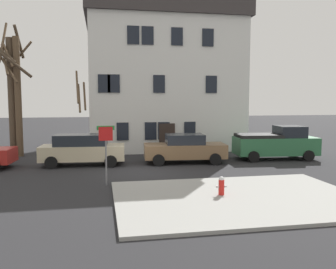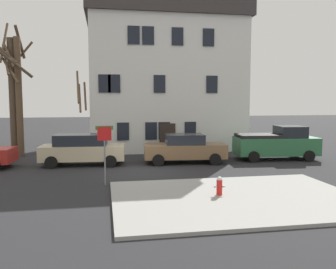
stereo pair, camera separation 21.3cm
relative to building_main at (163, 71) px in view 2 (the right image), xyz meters
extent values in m
plane|color=#262628|center=(-2.85, -10.06, -5.98)|extent=(120.00, 120.00, 0.00)
cube|color=#999993|center=(0.17, -16.09, -5.92)|extent=(9.26, 6.46, 0.12)
cube|color=white|center=(0.00, 0.00, -1.18)|extent=(11.23, 8.59, 9.60)
cube|color=#383333|center=(0.00, 0.00, 4.71)|extent=(11.73, 9.09, 2.18)
cube|color=#2D231E|center=(-0.39, -4.34, -4.93)|extent=(1.10, 0.12, 2.10)
cube|color=black|center=(-3.44, -4.33, -4.38)|extent=(0.80, 0.08, 1.20)
cube|color=black|center=(-1.53, -4.33, -4.38)|extent=(0.80, 0.08, 1.20)
cube|color=black|center=(-0.61, -4.33, -4.38)|extent=(0.80, 0.08, 1.20)
cube|color=black|center=(1.24, -4.33, -4.38)|extent=(0.80, 0.08, 1.20)
cube|color=black|center=(-4.61, -4.33, -1.18)|extent=(0.80, 0.08, 1.20)
cube|color=black|center=(-3.99, -4.33, -1.18)|extent=(0.80, 0.08, 1.20)
cube|color=black|center=(-0.93, -4.33, -1.18)|extent=(0.80, 0.08, 1.20)
cube|color=black|center=(2.77, -4.33, -1.18)|extent=(0.80, 0.08, 1.20)
cube|color=black|center=(-2.66, -4.33, 2.02)|extent=(0.80, 0.08, 1.20)
cube|color=black|center=(-1.70, -4.33, 2.02)|extent=(0.80, 0.08, 1.20)
cube|color=black|center=(0.31, -4.33, 2.02)|extent=(0.80, 0.08, 1.20)
cube|color=black|center=(2.49, -4.33, 2.02)|extent=(0.80, 0.08, 1.20)
cylinder|color=#4C3D2D|center=(-10.59, -3.32, -2.10)|extent=(0.54, 0.54, 7.76)
cylinder|color=#4C3D2D|center=(-10.21, -4.31, 0.05)|extent=(2.15, 0.98, 1.82)
cylinder|color=#4C3D2D|center=(-10.02, -3.44, 1.50)|extent=(0.45, 1.34, 2.02)
cylinder|color=#4C3D2D|center=(-10.82, -4.04, 0.73)|extent=(1.61, 0.67, 1.44)
cylinder|color=#4C3D2D|center=(-11.12, -2.63, 1.13)|extent=(1.58, 1.27, 1.20)
cylinder|color=brown|center=(-10.17, -3.63, -2.08)|extent=(0.43, 0.43, 7.80)
cylinder|color=brown|center=(-10.05, -2.89, 0.75)|extent=(1.60, 0.40, 1.81)
cylinder|color=brown|center=(-10.61, -4.00, 0.61)|extent=(0.95, 1.07, 1.70)
cylinder|color=brown|center=(-10.96, -3.56, 1.43)|extent=(0.30, 1.73, 2.77)
cylinder|color=brown|center=(-10.82, -3.91, 0.31)|extent=(0.76, 1.47, 2.11)
cylinder|color=brown|center=(-10.53, -4.16, -0.37)|extent=(1.24, 0.91, 1.72)
cylinder|color=brown|center=(-5.40, -3.81, -3.36)|extent=(0.38, 0.38, 5.25)
cylinder|color=brown|center=(-6.37, -3.90, -1.38)|extent=(0.32, 2.05, 2.24)
cylinder|color=brown|center=(-5.91, -3.87, -2.00)|extent=(0.26, 1.16, 1.91)
cylinder|color=brown|center=(-6.26, -3.90, -2.13)|extent=(0.31, 1.84, 1.94)
cylinder|color=brown|center=(-4.74, -3.37, -1.55)|extent=(1.03, 1.45, 1.30)
cylinder|color=brown|center=(-2.18, -3.02, -3.22)|extent=(0.48, 0.48, 5.53)
cylinder|color=brown|center=(-3.17, -2.88, -1.37)|extent=(0.46, 2.10, 1.55)
cylinder|color=brown|center=(-1.95, -3.59, -1.03)|extent=(1.33, 0.67, 1.81)
cylinder|color=brown|center=(-2.39, -3.68, -0.78)|extent=(1.50, 0.61, 1.73)
cylinder|color=black|center=(-10.24, -7.04, -5.64)|extent=(0.70, 0.28, 0.68)
cube|color=#C6B793|center=(-5.91, -7.79, -5.24)|extent=(4.80, 2.06, 0.83)
cube|color=#1E232B|center=(-6.01, -7.79, -4.52)|extent=(3.00, 1.73, 0.62)
cylinder|color=black|center=(-4.26, -7.02, -5.64)|extent=(0.69, 0.26, 0.68)
cylinder|color=black|center=(-4.38, -8.77, -5.64)|extent=(0.69, 0.26, 0.68)
cylinder|color=black|center=(-7.45, -6.81, -5.64)|extent=(0.69, 0.26, 0.68)
cylinder|color=black|center=(-7.56, -8.56, -5.64)|extent=(0.69, 0.26, 0.68)
cube|color=brown|center=(-0.02, -8.11, -5.26)|extent=(4.92, 2.21, 0.81)
cube|color=#1E232B|center=(-0.02, -8.11, -4.56)|extent=(2.32, 1.79, 0.58)
cylinder|color=black|center=(1.68, -7.32, -5.64)|extent=(0.70, 0.27, 0.68)
cylinder|color=black|center=(1.53, -9.15, -5.64)|extent=(0.70, 0.27, 0.68)
cylinder|color=black|center=(-1.57, -7.06, -5.64)|extent=(0.70, 0.27, 0.68)
cylinder|color=black|center=(-1.71, -8.89, -5.64)|extent=(0.70, 0.27, 0.68)
cube|color=#2D6B42|center=(5.87, -7.89, -5.12)|extent=(5.21, 2.40, 1.08)
cube|color=#1E232B|center=(6.78, -7.97, -4.23)|extent=(1.77, 1.86, 0.70)
cube|color=black|center=(4.77, -7.79, -4.48)|extent=(2.79, 2.10, 0.20)
cylinder|color=black|center=(7.67, -7.08, -5.64)|extent=(0.70, 0.28, 0.68)
cylinder|color=black|center=(7.49, -9.02, -5.64)|extent=(0.70, 0.28, 0.68)
cylinder|color=black|center=(4.25, -6.76, -5.64)|extent=(0.70, 0.28, 0.68)
cylinder|color=black|center=(4.08, -8.71, -5.64)|extent=(0.70, 0.28, 0.68)
cylinder|color=red|center=(-0.40, -15.77, -5.57)|extent=(0.22, 0.22, 0.59)
sphere|color=silver|center=(-0.40, -15.77, -5.26)|extent=(0.21, 0.21, 0.21)
cylinder|color=silver|center=(-0.56, -15.77, -5.54)|extent=(0.10, 0.09, 0.09)
cylinder|color=silver|center=(-0.24, -15.77, -5.54)|extent=(0.10, 0.09, 0.09)
cylinder|color=slate|center=(-4.68, -12.92, -4.69)|extent=(0.07, 0.07, 2.57)
cube|color=red|center=(-4.68, -12.94, -3.71)|extent=(0.60, 0.03, 0.60)
cube|color=#1E8C38|center=(-4.68, -12.90, -3.46)|extent=(0.76, 0.02, 0.18)
torus|color=black|center=(-6.96, -3.51, -5.63)|extent=(0.68, 0.29, 0.71)
torus|color=black|center=(-7.94, -3.87, -5.63)|extent=(0.68, 0.29, 0.71)
cylinder|color=maroon|center=(-7.45, -3.69, -5.41)|extent=(0.95, 0.39, 0.19)
cylinder|color=maroon|center=(-7.64, -3.76, -5.18)|extent=(0.10, 0.06, 0.45)
camera|label=1|loc=(-4.89, -28.54, -2.23)|focal=38.27mm
camera|label=2|loc=(-4.68, -28.58, -2.23)|focal=38.27mm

